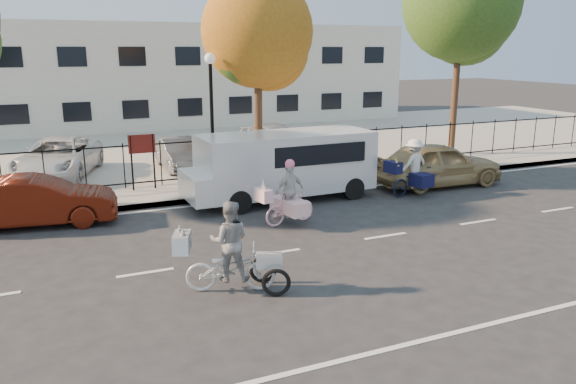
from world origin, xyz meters
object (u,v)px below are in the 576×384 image
white_van (283,163)px  gold_sedan (438,164)px  red_sedan (37,201)px  lot_car_d (274,139)px  unicorn_bike (289,201)px  lot_car_b (58,158)px  bull_bike (413,173)px  zebra_trike (230,257)px  lamppost (211,95)px  lot_car_c (179,154)px

white_van → gold_sedan: bearing=-5.9°
red_sedan → lot_car_d: size_ratio=0.98×
unicorn_bike → lot_car_b: bearing=23.0°
unicorn_bike → bull_bike: 5.09m
zebra_trike → red_sedan: (-3.43, 6.06, -0.03)m
bull_bike → gold_sedan: size_ratio=0.45×
gold_sedan → bull_bike: bearing=116.3°
lamppost → zebra_trike: size_ratio=2.05×
lamppost → white_van: (1.52, -2.48, -1.95)m
lot_car_c → lot_car_d: lot_car_d is taller
bull_bike → lamppost: bearing=47.4°
zebra_trike → red_sedan: size_ratio=0.52×
zebra_trike → white_van: size_ratio=0.35×
white_van → gold_sedan: size_ratio=1.32×
bull_bike → red_sedan: 11.19m
lot_car_b → zebra_trike: bearing=-58.8°
gold_sedan → lot_car_b: (-11.94, 6.05, 0.07)m
gold_sedan → lot_car_c: gold_sedan is taller
gold_sedan → lot_car_b: gold_sedan is taller
red_sedan → lot_car_b: 5.47m
gold_sedan → lot_car_d: (-3.27, 6.85, 0.09)m
white_van → lot_car_c: size_ratio=1.68×
zebra_trike → unicorn_bike: zebra_trike is taller
bull_bike → red_sedan: bull_bike is taller
red_sedan → lot_car_d: 11.25m
red_sedan → lot_car_b: size_ratio=0.82×
lot_car_c → lot_car_d: (4.41, 1.19, 0.12)m
lamppost → unicorn_bike: size_ratio=2.39×
bull_bike → zebra_trike: bearing=111.9°
zebra_trike → gold_sedan: 10.70m
lamppost → unicorn_bike: lamppost is taller
white_van → red_sedan: bearing=177.1°
lamppost → unicorn_bike: 5.51m
lamppost → zebra_trike: lamppost is taller
bull_bike → white_van: (-4.07, 1.12, 0.43)m
gold_sedan → lot_car_d: 7.59m
lamppost → gold_sedan: bearing=-22.4°
bull_bike → red_sedan: bearing=73.5°
unicorn_bike → bull_bike: bearing=-86.8°
zebra_trike → lot_car_b: zebra_trike is taller
white_van → lot_car_c: white_van is taller
lamppost → lot_car_b: lamppost is taller
unicorn_bike → gold_sedan: unicorn_bike is taller
white_van → lot_car_c: bearing=110.4°
gold_sedan → lamppost: bearing=69.8°
gold_sedan → lot_car_c: (-7.67, 5.66, -0.03)m
lot_car_c → lot_car_d: size_ratio=0.85×
zebra_trike → red_sedan: zebra_trike is taller
zebra_trike → lot_car_b: 11.81m
white_van → lamppost: bearing=120.1°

